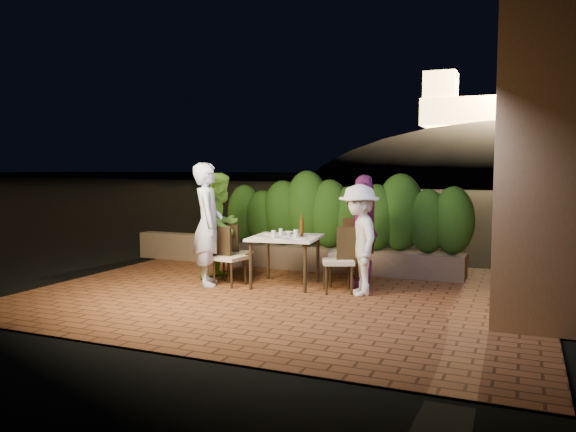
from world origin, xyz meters
The scene contains 32 objects.
ground centered at (0.00, 0.00, -0.02)m, with size 400.00×400.00×0.00m, color black.
terrace_floor centered at (0.00, 0.50, -0.07)m, with size 7.00×6.00×0.15m, color brown.
building_wall centered at (3.60, 2.00, 2.50)m, with size 1.60×5.00×5.00m, color #94633A.
window_pane centered at (2.82, 1.50, 2.00)m, with size 0.08×1.00×1.40m, color black.
window_frame centered at (2.81, 1.50, 2.00)m, with size 0.06×1.15×1.55m, color black.
planter centered at (0.20, 2.30, 0.20)m, with size 4.20×0.55×0.40m, color brown.
hedge centered at (0.20, 2.30, 0.95)m, with size 4.00×0.70×1.10m, color #1A3C10, non-canonical shape.
parapet centered at (-2.80, 2.30, 0.25)m, with size 2.20×0.30×0.50m, color brown.
hill centered at (2.00, 60.00, -4.00)m, with size 52.00×40.00×22.00m, color black.
fortress centered at (2.00, 60.00, 10.50)m, with size 26.00×8.00×8.00m, color #FFCC7A, non-canonical shape.
dining_table centered at (-0.19, 0.83, 0.38)m, with size 0.99×0.99×0.75m, color white, non-canonical shape.
plate_nw centered at (-0.48, 0.58, 0.76)m, with size 0.23×0.23×0.01m, color white.
plate_sw centered at (-0.51, 1.03, 0.76)m, with size 0.23×0.23×0.01m, color white.
plate_ne centered at (0.12, 0.68, 0.76)m, with size 0.21×0.21×0.01m, color white.
plate_se centered at (0.07, 1.10, 0.76)m, with size 0.24×0.24×0.01m, color white.
plate_centre centered at (-0.21, 0.84, 0.76)m, with size 0.19×0.19×0.01m, color white.
plate_front centered at (-0.10, 0.49, 0.76)m, with size 0.21×0.21×0.01m, color white.
glass_nw centered at (-0.30, 0.63, 0.80)m, with size 0.06×0.06×0.11m, color silver.
glass_sw centered at (-0.33, 0.98, 0.80)m, with size 0.06×0.06×0.10m, color silver.
glass_ne centered at (0.00, 0.77, 0.81)m, with size 0.07×0.07×0.12m, color silver.
glass_se centered at (-0.06, 0.97, 0.80)m, with size 0.06×0.06×0.10m, color silver.
beer_bottle centered at (0.04, 0.91, 0.92)m, with size 0.06×0.06×0.33m, color #472D0B, non-canonical shape.
bowl centered at (-0.28, 1.14, 0.77)m, with size 0.16×0.16×0.04m, color white.
chair_left_front centered at (-0.97, 0.52, 0.44)m, with size 0.41×0.41×0.88m, color black, non-canonical shape.
chair_left_back centered at (-1.09, 0.97, 0.44)m, with size 0.41×0.41×0.88m, color black, non-canonical shape.
chair_right_front centered at (0.69, 0.69, 0.47)m, with size 0.43×0.43×0.94m, color black, non-canonical shape.
chair_right_back centered at (0.61, 1.22, 0.51)m, with size 0.47×0.47×1.03m, color black, non-canonical shape.
diner_blue centered at (-1.30, 0.43, 0.93)m, with size 0.68×0.44×1.85m, color #C5D9FE.
diner_green centered at (-1.39, 0.99, 0.85)m, with size 0.83×0.64×1.70m, color #8BDF45.
diner_white centered at (1.00, 0.66, 0.78)m, with size 1.00×0.58×1.55m, color white.
diner_purple centered at (0.91, 1.26, 0.84)m, with size 0.98×0.41×1.68m, color #7F2A74.
parapet_lamp centered at (-2.45, 2.30, 0.57)m, with size 0.10×0.10×0.14m, color orange.
Camera 1 is at (3.11, -6.88, 1.78)m, focal length 35.00 mm.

